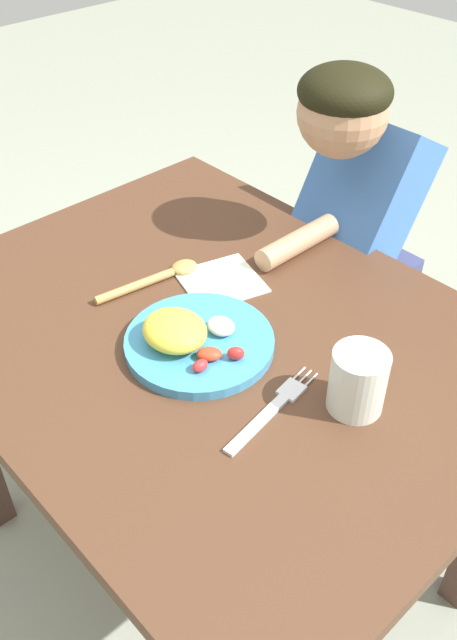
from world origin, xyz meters
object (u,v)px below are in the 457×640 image
fork (271,410)px  person (353,265)px  drinking_cup (358,381)px  plate (193,338)px  spoon (160,277)px

fork → person: person is taller
person → drinking_cup: bearing=127.5°
plate → drinking_cup: bearing=19.6°
drinking_cup → person: (-0.33, 0.43, -0.18)m
fork → drinking_cup: (0.07, 0.10, 0.05)m
spoon → person: size_ratio=0.20×
plate → spoon: bearing=157.6°
fork → drinking_cup: drinking_cup is taller
plate → person: 0.54m
plate → person: (-0.07, 0.52, -0.14)m
spoon → drinking_cup: bearing=-79.0°
fork → person: size_ratio=0.20×
plate → fork: size_ratio=1.16×
plate → drinking_cup: (0.26, 0.09, 0.03)m
plate → spoon: (-0.18, 0.07, -0.01)m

